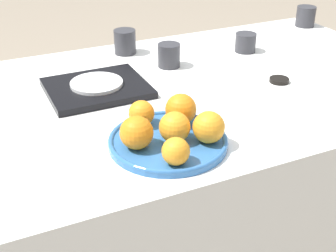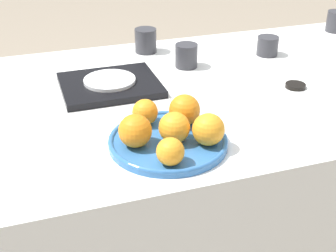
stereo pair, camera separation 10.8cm
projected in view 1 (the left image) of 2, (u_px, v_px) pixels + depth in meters
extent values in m
cube|color=white|center=(184.00, 186.00, 1.56)|extent=(1.58, 0.91, 0.72)
cylinder|color=#336BAD|center=(168.00, 142.00, 1.10)|extent=(0.28, 0.28, 0.01)
torus|color=#336BAD|center=(168.00, 140.00, 1.10)|extent=(0.28, 0.28, 0.01)
sphere|color=orange|center=(175.00, 127.00, 1.07)|extent=(0.07, 0.07, 0.07)
sphere|color=orange|center=(136.00, 133.00, 1.05)|extent=(0.08, 0.08, 0.08)
sphere|color=orange|center=(141.00, 113.00, 1.14)|extent=(0.06, 0.06, 0.06)
sphere|color=orange|center=(209.00, 127.00, 1.07)|extent=(0.08, 0.08, 0.08)
sphere|color=orange|center=(176.00, 151.00, 0.99)|extent=(0.06, 0.06, 0.06)
sphere|color=orange|center=(181.00, 109.00, 1.15)|extent=(0.08, 0.08, 0.08)
cylinder|color=silver|center=(336.00, 92.00, 1.23)|extent=(0.07, 0.07, 0.11)
cube|color=black|center=(97.00, 88.00, 1.36)|extent=(0.28, 0.24, 0.02)
cylinder|color=white|center=(97.00, 83.00, 1.35)|extent=(0.15, 0.15, 0.01)
cylinder|color=#333338|center=(306.00, 16.00, 1.90)|extent=(0.08, 0.08, 0.08)
cylinder|color=#333338|center=(125.00, 42.00, 1.62)|extent=(0.08, 0.08, 0.08)
cylinder|color=#333338|center=(246.00, 43.00, 1.64)|extent=(0.07, 0.07, 0.07)
cylinder|color=#333338|center=(169.00, 55.00, 1.52)|extent=(0.07, 0.07, 0.08)
cylinder|color=black|center=(279.00, 80.00, 1.42)|extent=(0.06, 0.06, 0.01)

